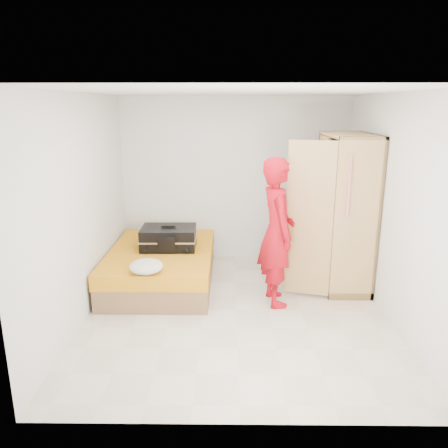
{
  "coord_description": "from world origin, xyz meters",
  "views": [
    {
      "loc": [
        -0.1,
        -4.93,
        2.47
      ],
      "look_at": [
        -0.16,
        0.41,
        1.0
      ],
      "focal_mm": 35.0,
      "sensor_mm": 36.0,
      "label": 1
    }
  ],
  "objects_px": {
    "bed": "(162,266)",
    "round_cushion": "(146,266)",
    "wardrobe": "(342,216)",
    "suitcase": "(169,238)",
    "person": "(277,232)"
  },
  "relations": [
    {
      "from": "round_cushion",
      "to": "person",
      "type": "bearing_deg",
      "value": 9.61
    },
    {
      "from": "bed",
      "to": "suitcase",
      "type": "xyz_separation_m",
      "value": [
        0.1,
        0.07,
        0.4
      ]
    },
    {
      "from": "person",
      "to": "suitcase",
      "type": "xyz_separation_m",
      "value": [
        -1.45,
        0.67,
        -0.28
      ]
    },
    {
      "from": "suitcase",
      "to": "wardrobe",
      "type": "bearing_deg",
      "value": -2.8
    },
    {
      "from": "wardrobe",
      "to": "suitcase",
      "type": "height_order",
      "value": "wardrobe"
    },
    {
      "from": "bed",
      "to": "person",
      "type": "height_order",
      "value": "person"
    },
    {
      "from": "person",
      "to": "suitcase",
      "type": "bearing_deg",
      "value": 55.59
    },
    {
      "from": "wardrobe",
      "to": "round_cushion",
      "type": "xyz_separation_m",
      "value": [
        -2.54,
        -0.87,
        -0.42
      ]
    },
    {
      "from": "bed",
      "to": "round_cushion",
      "type": "height_order",
      "value": "round_cushion"
    },
    {
      "from": "bed",
      "to": "suitcase",
      "type": "bearing_deg",
      "value": 34.6
    },
    {
      "from": "wardrobe",
      "to": "suitcase",
      "type": "distance_m",
      "value": 2.42
    },
    {
      "from": "bed",
      "to": "round_cushion",
      "type": "distance_m",
      "value": 0.93
    },
    {
      "from": "bed",
      "to": "wardrobe",
      "type": "relative_size",
      "value": 0.96
    },
    {
      "from": "wardrobe",
      "to": "suitcase",
      "type": "xyz_separation_m",
      "value": [
        -2.4,
        0.07,
        -0.35
      ]
    },
    {
      "from": "wardrobe",
      "to": "round_cushion",
      "type": "relative_size",
      "value": 5.13
    }
  ]
}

